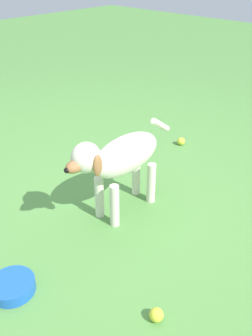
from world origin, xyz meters
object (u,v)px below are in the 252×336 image
object	(u,v)px
water_bowl	(12,286)
tennis_ball_2	(131,161)
tennis_ball_0	(156,315)
tennis_ball_1	(181,141)
dog	(120,159)

from	to	relation	value
water_bowl	tennis_ball_2	bearing A→B (deg)	17.88
tennis_ball_0	water_bowl	size ratio (longest dim) A/B	0.30
tennis_ball_2	water_bowl	world-z (taller)	tennis_ball_2
tennis_ball_1	tennis_ball_2	world-z (taller)	same
tennis_ball_0	tennis_ball_2	xyz separation A→B (m)	(0.94, 1.03, 0.00)
tennis_ball_2	water_bowl	distance (m)	1.36
dog	tennis_ball_0	world-z (taller)	dog
tennis_ball_0	water_bowl	xyz separation A→B (m)	(-0.35, 0.61, -0.00)
tennis_ball_1	tennis_ball_0	bearing A→B (deg)	-147.23
tennis_ball_0	tennis_ball_1	size ratio (longest dim) A/B	1.00
tennis_ball_0	tennis_ball_1	world-z (taller)	same
dog	water_bowl	bearing A→B (deg)	4.03
dog	tennis_ball_2	bearing A→B (deg)	-144.12
tennis_ball_0	water_bowl	bearing A→B (deg)	119.95
dog	tennis_ball_2	distance (m)	0.69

